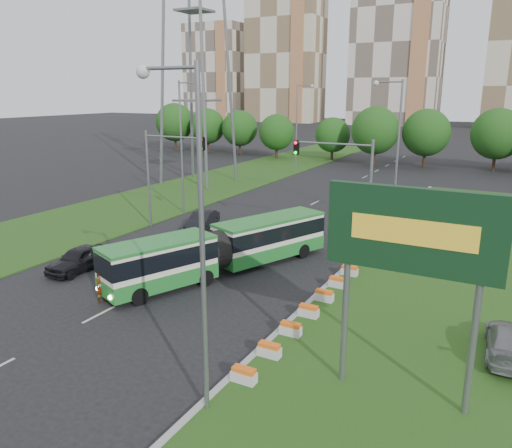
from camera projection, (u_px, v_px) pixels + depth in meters
The scene contains 20 objects.
ground at pixel (212, 286), 29.34m from camera, with size 360.00×360.00×0.00m, color black.
grass_median at pixel (464, 279), 30.22m from camera, with size 14.00×60.00×0.15m, color #234F16.
median_kerb at pixel (353, 261), 33.38m from camera, with size 0.30×60.00×0.18m, color #989898.
left_verge at pixel (199, 188), 58.82m from camera, with size 12.00×110.00×0.10m, color #234F16.
lane_markings at pixel (299, 211), 47.74m from camera, with size 0.20×100.00×0.01m, color #B1B1AA, non-canonical shape.
flower_planters at pixel (317, 303), 25.92m from camera, with size 1.10×15.90×0.60m, color silver, non-canonical shape.
billboard at pixel (413, 240), 17.05m from camera, with size 6.00×0.37×8.00m.
traffic_mast_median at pixel (348, 177), 34.30m from camera, with size 5.76×0.32×8.00m.
traffic_mast_left at pixel (163, 164), 40.35m from camera, with size 5.76×0.32×8.00m.
street_lamps at pixel (249, 161), 37.67m from camera, with size 36.00×60.00×12.00m, color slate, non-canonical shape.
tree_line at pixel (483, 139), 70.49m from camera, with size 120.00×8.00×9.00m, color #1C4A13, non-canonical shape.
apartment_tower_west at pixel (286, 54), 180.53m from camera, with size 26.00×15.00×48.00m, color beige.
apartment_tower_cwest at pixel (398, 43), 161.80m from camera, with size 28.00×15.00×52.00m, color beige.
midrise_west at pixel (216, 73), 195.73m from camera, with size 22.00×14.00×36.00m, color beige.
articulated_bus at pixel (220, 248), 31.29m from camera, with size 2.44×15.64×2.58m.
car_left_near at pixel (79, 259), 31.73m from camera, with size 1.84×4.57×1.56m, color black.
car_left_far at pixel (202, 221), 41.21m from camera, with size 1.57×4.50×1.48m, color black.
car_median at pixel (510, 342), 21.15m from camera, with size 1.88×4.62×1.34m, color gray.
pedestrian at pixel (101, 287), 26.93m from camera, with size 0.62×0.41×1.70m, color gray.
shopping_trolley at pixel (117, 294), 27.40m from camera, with size 0.38×0.41×0.66m.
Camera 1 is at (15.21, -22.93, 11.12)m, focal length 35.00 mm.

